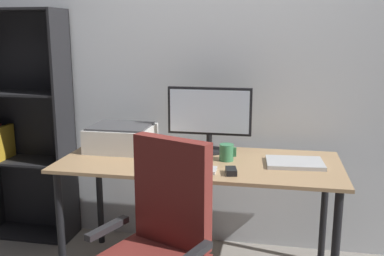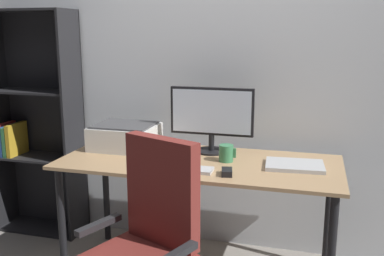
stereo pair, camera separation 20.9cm
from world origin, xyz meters
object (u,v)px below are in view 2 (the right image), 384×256
desk (199,174)px  keyboard (187,169)px  monitor (212,115)px  printer (125,136)px  bookshelf (35,126)px  laptop (295,165)px  coffee_mug (226,153)px  mouse (227,172)px

desk → keyboard: (-0.02, -0.20, 0.09)m
monitor → printer: size_ratio=1.32×
desk → bookshelf: 1.40m
laptop → desk: bearing=177.9°
coffee_mug → laptop: coffee_mug is taller
mouse → bookshelf: size_ratio=0.06×
mouse → printer: (-0.75, 0.37, 0.06)m
coffee_mug → laptop: 0.40m
desk → monitor: (0.03, 0.21, 0.32)m
keyboard → coffee_mug: size_ratio=2.90×
printer → mouse: bearing=-26.1°
coffee_mug → printer: (-0.69, 0.12, 0.03)m
desk → printer: (-0.54, 0.15, 0.16)m
monitor → laptop: monitor is taller
laptop → printer: size_ratio=0.80×
desk → keyboard: bearing=-94.8°
laptop → printer: bearing=168.9°
monitor → laptop: size_ratio=1.64×
desk → mouse: (0.21, -0.22, 0.10)m
coffee_mug → bookshelf: bookshelf is taller
keyboard → coffee_mug: bearing=52.5°
desk → laptop: bearing=2.2°
coffee_mug → monitor: bearing=126.6°
printer → bookshelf: size_ratio=0.24×
coffee_mug → desk: bearing=-169.1°
laptop → printer: printer is taller
bookshelf → printer: bearing=-13.6°
monitor → printer: (-0.56, -0.06, -0.16)m
keyboard → laptop: (0.57, 0.22, 0.00)m
desk → bookshelf: bearing=165.6°
desk → monitor: bearing=82.6°
desk → monitor: 0.38m
laptop → bookshelf: 1.93m
monitor → mouse: size_ratio=5.48×
monitor → mouse: monitor is taller
desk → keyboard: size_ratio=5.67×
mouse → printer: bearing=142.7°
laptop → mouse: bearing=-149.4°
mouse → laptop: bearing=23.7°
coffee_mug → printer: bearing=170.3°
monitor → laptop: 0.60m
mouse → monitor: bearing=102.3°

